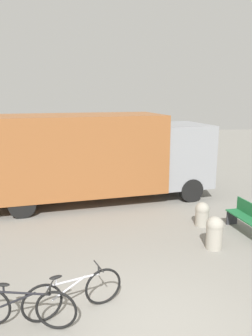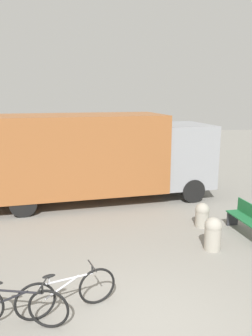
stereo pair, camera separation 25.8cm
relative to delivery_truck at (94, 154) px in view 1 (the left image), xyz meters
The scene contains 7 objects.
ground_plane 7.17m from the delivery_truck, 81.89° to the right, with size 60.00×60.00×0.00m, color gray.
delivery_truck is the anchor object (origin of this frame).
park_bench 5.56m from the delivery_truck, 39.64° to the right, with size 0.64×1.64×0.83m.
bicycle_near 6.87m from the delivery_truck, 100.40° to the right, with size 1.77×0.49×0.78m.
bicycle_middle 6.48m from the delivery_truck, 93.74° to the right, with size 1.69×0.71×0.78m.
bollard_near_bench 5.25m from the delivery_truck, 55.30° to the right, with size 0.42×0.42×0.83m.
bollard_far_bench 4.33m from the delivery_truck, 41.71° to the right, with size 0.41×0.41×0.70m.
Camera 1 is at (-0.99, -4.56, 3.74)m, focal length 35.00 mm.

